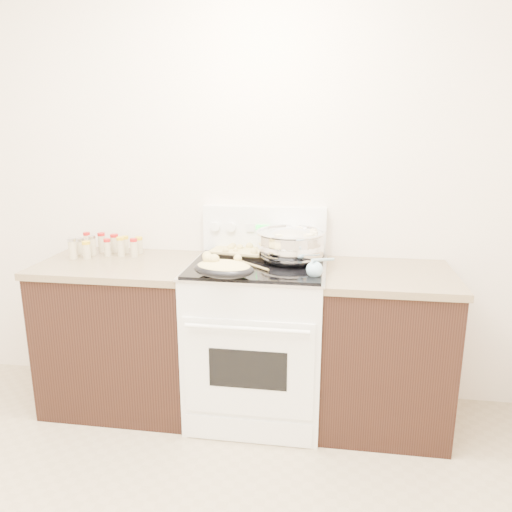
# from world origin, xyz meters

# --- Properties ---
(room_shell) EXTENTS (4.10, 3.60, 2.75)m
(room_shell) POSITION_xyz_m (0.00, 0.00, 1.70)
(room_shell) COLOR white
(room_shell) RESTS_ON ground
(counter_left) EXTENTS (0.93, 0.67, 0.92)m
(counter_left) POSITION_xyz_m (-0.48, 1.43, 0.46)
(counter_left) COLOR black
(counter_left) RESTS_ON ground
(counter_right) EXTENTS (0.73, 0.67, 0.92)m
(counter_right) POSITION_xyz_m (1.08, 1.43, 0.46)
(counter_right) COLOR black
(counter_right) RESTS_ON ground
(kitchen_range) EXTENTS (0.78, 0.73, 1.22)m
(kitchen_range) POSITION_xyz_m (0.35, 1.42, 0.49)
(kitchen_range) COLOR white
(kitchen_range) RESTS_ON ground
(mixing_bowl) EXTENTS (0.52, 0.52, 0.23)m
(mixing_bowl) POSITION_xyz_m (0.53, 1.50, 1.04)
(mixing_bowl) COLOR silver
(mixing_bowl) RESTS_ON kitchen_range
(roasting_pan) EXTENTS (0.37, 0.29, 0.12)m
(roasting_pan) POSITION_xyz_m (0.21, 1.14, 0.99)
(roasting_pan) COLOR black
(roasting_pan) RESTS_ON kitchen_range
(baking_sheet) EXTENTS (0.46, 0.36, 0.06)m
(baking_sheet) POSITION_xyz_m (0.24, 1.62, 0.96)
(baking_sheet) COLOR black
(baking_sheet) RESTS_ON kitchen_range
(wooden_spoon) EXTENTS (0.22, 0.19, 0.04)m
(wooden_spoon) POSITION_xyz_m (0.28, 1.31, 0.95)
(wooden_spoon) COLOR #9F8549
(wooden_spoon) RESTS_ON kitchen_range
(blue_ladle) EXTENTS (0.15, 0.28, 0.11)m
(blue_ladle) POSITION_xyz_m (0.68, 1.24, 0.98)
(blue_ladle) COLOR #98C7E2
(blue_ladle) RESTS_ON kitchen_range
(spice_jars) EXTENTS (0.40, 0.25, 0.13)m
(spice_jars) POSITION_xyz_m (-0.64, 1.56, 0.98)
(spice_jars) COLOR #BFB28C
(spice_jars) RESTS_ON counter_left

